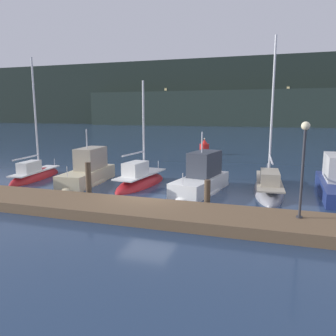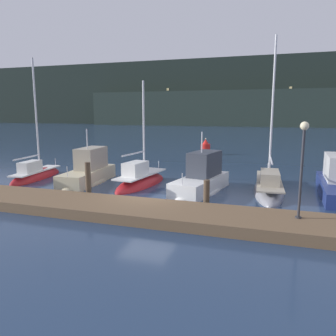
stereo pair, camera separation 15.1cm
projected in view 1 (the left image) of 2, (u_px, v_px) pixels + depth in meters
name	position (u px, v px, depth m)	size (l,w,h in m)	color
ground_plane	(147.00, 203.00, 16.20)	(400.00, 400.00, 0.00)	navy
dock	(131.00, 210.00, 14.29)	(24.72, 2.80, 0.45)	brown
mooring_pile_1	(89.00, 181.00, 16.62)	(0.28, 0.28, 1.94)	#4C3D2D
mooring_pile_2	(207.00, 195.00, 14.85)	(0.28, 0.28, 1.43)	#4C3D2D
sailboat_berth_1	(35.00, 177.00, 22.00)	(1.81, 5.40, 8.59)	red
motorboat_berth_2	(88.00, 177.00, 20.74)	(2.12, 5.67, 4.03)	beige
sailboat_berth_3	(140.00, 183.00, 20.03)	(2.19, 5.43, 6.92)	red
motorboat_berth_4	(201.00, 184.00, 18.45)	(2.81, 5.65, 3.91)	white
sailboat_berth_5	(268.00, 189.00, 18.56)	(1.91, 7.01, 9.17)	gray
channel_buoy	(204.00, 148.00, 34.68)	(1.47, 1.47, 1.74)	red
dock_lamppost	(304.00, 154.00, 12.12)	(0.32, 0.32, 3.66)	#2D2D33
hillside_backdrop	(265.00, 95.00, 107.87)	(240.00, 23.00, 21.66)	#1E2823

